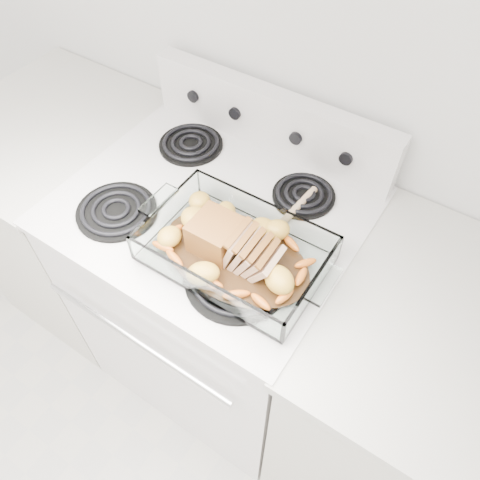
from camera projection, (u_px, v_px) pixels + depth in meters
The scene contains 7 objects.
electric_range at pixel (218, 295), 1.59m from camera, with size 0.78×0.70×1.12m.
counter_left at pixel (80, 217), 1.84m from camera, with size 0.58×0.68×0.93m.
counter_right at pixel (402, 404), 1.38m from camera, with size 0.58×0.68×0.93m.
baking_dish at pixel (235, 253), 1.10m from camera, with size 0.41×0.27×0.08m.
pork_roast at pixel (228, 241), 1.09m from camera, with size 0.22×0.11×0.09m.
roast_vegetables at pixel (243, 239), 1.12m from camera, with size 0.38×0.21×0.05m.
wooden_spoon at pixel (274, 236), 1.16m from camera, with size 0.07×0.30×0.02m.
Camera 1 is at (0.53, 0.99, 1.84)m, focal length 35.00 mm.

